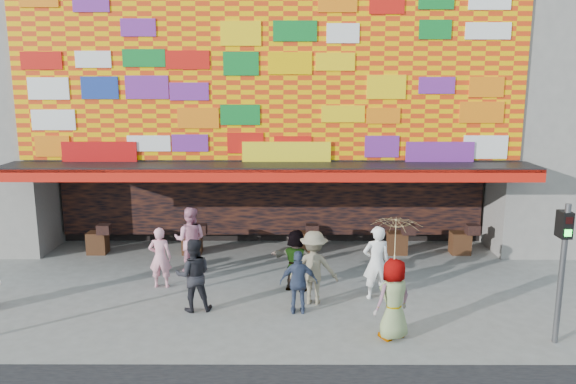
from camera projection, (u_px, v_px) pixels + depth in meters
name	position (u px, v px, depth m)	size (l,w,h in m)	color
ground	(265.00, 313.00, 13.34)	(90.00, 90.00, 0.00)	slate
shop_building	(273.00, 85.00, 20.30)	(15.20, 9.40, 10.00)	gray
signal_right	(563.00, 258.00, 11.48)	(0.22, 0.20, 3.00)	#59595B
ped_b	(160.00, 257.00, 14.83)	(0.60, 0.39, 1.64)	pink
ped_c	(193.00, 275.00, 13.33)	(0.86, 0.67, 1.77)	black
ped_d	(314.00, 268.00, 13.75)	(1.19, 0.68, 1.84)	#7C725A
ped_e	(299.00, 282.00, 13.19)	(0.90, 0.37, 1.53)	#374361
ped_f	(296.00, 260.00, 14.62)	(1.52, 0.48, 1.64)	gray
ped_g	(394.00, 299.00, 11.88)	(0.86, 0.56, 1.77)	gray
ped_h	(376.00, 262.00, 14.05)	(0.69, 0.45, 1.88)	white
ped_i	(190.00, 240.00, 16.02)	(0.92, 0.72, 1.90)	pink
parasol	(396.00, 240.00, 11.62)	(1.30, 1.32, 1.92)	beige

